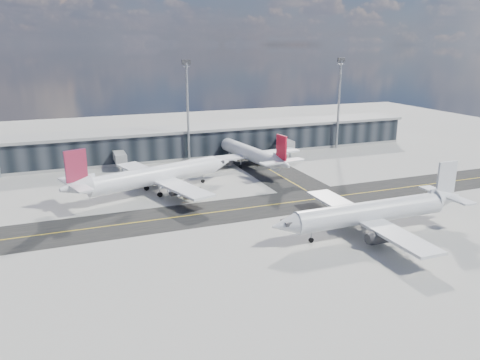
{
  "coord_description": "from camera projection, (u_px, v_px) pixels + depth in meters",
  "views": [
    {
      "loc": [
        -34.01,
        -81.47,
        32.8
      ],
      "look_at": [
        0.53,
        8.06,
        5.0
      ],
      "focal_mm": 35.0,
      "sensor_mm": 36.0,
      "label": 1
    }
  ],
  "objects": [
    {
      "name": "airliner_af",
      "position": [
        154.0,
        176.0,
        106.16
      ],
      "size": [
        41.72,
        35.98,
        12.62
      ],
      "rotation": [
        0.0,
        0.0,
        -1.26
      ],
      "color": "white",
      "rests_on": "ground"
    },
    {
      "name": "taxiway_lanes",
      "position": [
        250.0,
        197.0,
        104.87
      ],
      "size": [
        180.0,
        63.0,
        0.03
      ],
      "color": "black",
      "rests_on": "ground"
    },
    {
      "name": "ground",
      "position": [
        252.0,
        215.0,
        93.89
      ],
      "size": [
        300.0,
        300.0,
        0.0
      ],
      "primitive_type": "plane",
      "color": "gray",
      "rests_on": "ground"
    },
    {
      "name": "floodlight_masts",
      "position": [
        188.0,
        108.0,
        132.57
      ],
      "size": [
        102.5,
        0.7,
        28.9
      ],
      "color": "gray",
      "rests_on": "ground"
    },
    {
      "name": "airliner_redtail",
      "position": [
        249.0,
        153.0,
        129.69
      ],
      "size": [
        33.47,
        39.14,
        11.59
      ],
      "rotation": [
        0.0,
        0.0,
        0.13
      ],
      "color": "white",
      "rests_on": "ground"
    },
    {
      "name": "airliner_near",
      "position": [
        373.0,
        212.0,
        83.9
      ],
      "size": [
        39.69,
        33.74,
        11.8
      ],
      "rotation": [
        0.0,
        0.0,
        1.57
      ],
      "color": "silver",
      "rests_on": "ground"
    },
    {
      "name": "baggage_tug",
      "position": [
        196.0,
        193.0,
        103.93
      ],
      "size": [
        3.57,
        2.12,
        2.12
      ],
      "rotation": [
        0.0,
        0.0,
        -1.45
      ],
      "color": "#FFB80D",
      "rests_on": "ground"
    },
    {
      "name": "service_van",
      "position": [
        251.0,
        157.0,
        139.28
      ],
      "size": [
        3.9,
        5.88,
        1.5
      ],
      "primitive_type": "imported",
      "rotation": [
        0.0,
        0.0,
        0.28
      ],
      "color": "white",
      "rests_on": "ground"
    },
    {
      "name": "terminal_concourse",
      "position": [
        183.0,
        143.0,
        142.0
      ],
      "size": [
        152.0,
        19.8,
        8.8
      ],
      "color": "black",
      "rests_on": "ground"
    }
  ]
}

